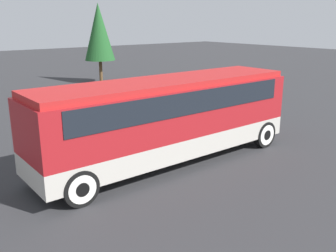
% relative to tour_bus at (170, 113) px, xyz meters
% --- Properties ---
extents(ground_plane, '(120.00, 120.00, 0.00)m').
position_rel_tour_bus_xyz_m(ground_plane, '(-0.10, 0.00, -1.92)').
color(ground_plane, '#2D2D30').
extents(tour_bus, '(10.42, 2.62, 3.18)m').
position_rel_tour_bus_xyz_m(tour_bus, '(0.00, 0.00, 0.00)').
color(tour_bus, '#B7B2A8').
rests_on(tour_bus, ground_plane).
extents(parked_car_near, '(4.70, 1.97, 1.50)m').
position_rel_tour_bus_xyz_m(parked_car_near, '(1.80, 8.24, -1.17)').
color(parked_car_near, '#2D5638').
rests_on(parked_car_near, ground_plane).
extents(parked_car_mid, '(4.18, 1.84, 1.37)m').
position_rel_tour_bus_xyz_m(parked_car_mid, '(2.24, 4.70, -1.22)').
color(parked_car_mid, black).
rests_on(parked_car_mid, ground_plane).
extents(tree_center, '(2.54, 2.54, 6.61)m').
position_rel_tour_bus_xyz_m(tree_center, '(7.14, 18.41, 2.33)').
color(tree_center, brown).
rests_on(tree_center, ground_plane).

